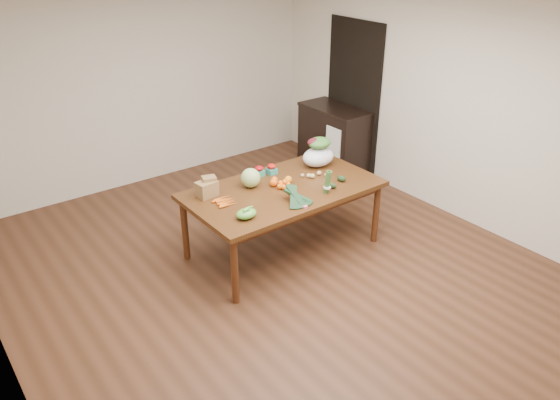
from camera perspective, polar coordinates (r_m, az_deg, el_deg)
floor at (r=5.61m, az=-0.09°, el=-7.87°), size 6.00×6.00×0.00m
room_walls at (r=4.97m, az=-0.10°, el=5.03°), size 5.02×6.02×2.70m
dining_table at (r=5.84m, az=0.32°, el=-2.02°), size 2.01×1.12×0.75m
doorway_dark at (r=7.75m, az=7.64°, el=10.55°), size 0.02×1.00×2.10m
cabinet at (r=7.81m, az=5.62°, el=6.31°), size 0.52×1.02×0.94m
dish_towel at (r=7.43m, az=5.57°, el=5.87°), size 0.02×0.28×0.45m
paper_bag at (r=5.50m, az=-7.67°, el=1.32°), size 0.27×0.23×0.19m
cabbage at (r=5.66m, az=-3.09°, el=2.33°), size 0.20×0.20×0.20m
strawberry_basket_a at (r=5.93m, az=-2.18°, el=2.95°), size 0.10×0.10×0.09m
strawberry_basket_b at (r=5.98m, az=-0.88°, el=3.17°), size 0.10×0.10×0.09m
orange_a at (r=5.68m, az=-0.67°, el=1.82°), size 0.08×0.08×0.08m
orange_b at (r=5.76m, az=-0.58°, el=2.11°), size 0.07×0.07×0.07m
orange_c at (r=5.76m, az=0.86°, el=2.14°), size 0.08×0.08×0.08m
mandarin_cluster at (r=5.66m, az=0.51°, el=1.77°), size 0.18×0.18×0.09m
carrots at (r=5.39m, az=-5.72°, el=-0.13°), size 0.22×0.22×0.03m
snap_pea_bag at (r=5.08m, az=-3.54°, el=-1.43°), size 0.20×0.15×0.09m
kale_bunch at (r=5.31m, az=1.96°, el=0.36°), size 0.32×0.40×0.16m
asparagus_bundle at (r=5.53m, az=4.98°, el=1.91°), size 0.08×0.12×0.26m
potato_a at (r=5.90m, az=3.02°, el=2.57°), size 0.06×0.05×0.05m
potato_b at (r=5.89m, az=3.41°, el=2.52°), size 0.06×0.05×0.05m
potato_c at (r=5.97m, az=4.11°, el=2.83°), size 0.06×0.05×0.05m
potato_d at (r=5.91m, az=2.36°, el=2.60°), size 0.05×0.04×0.04m
potato_e at (r=5.93m, az=4.90°, el=2.63°), size 0.05×0.05×0.05m
avocado_a at (r=5.67m, az=5.48°, el=1.51°), size 0.08×0.10×0.06m
avocado_b at (r=5.83m, az=6.43°, el=2.24°), size 0.09×0.11×0.07m
salad_bag at (r=6.16m, az=4.03°, el=4.89°), size 0.39×0.29×0.30m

